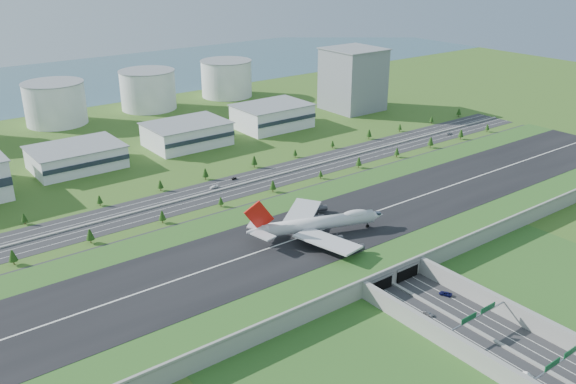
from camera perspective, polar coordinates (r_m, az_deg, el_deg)
ground at (r=314.06m, az=3.22°, el=-4.91°), size 1200.00×1200.00×0.00m
airfield_deck at (r=312.14m, az=3.24°, el=-4.24°), size 520.00×100.00×9.20m
underpass_road at (r=255.71m, az=18.06°, el=-12.12°), size 38.80×120.40×8.00m
sign_gantry_near at (r=255.78m, az=17.35°, el=-11.07°), size 38.70×0.70×9.80m
sign_gantry_far at (r=241.78m, az=24.18°, el=-14.29°), size 38.70×0.70×9.80m
north_expressway at (r=384.61m, az=-5.93°, el=0.28°), size 560.00×36.00×0.12m
tree_row at (r=383.60m, az=-5.72°, el=0.97°), size 498.28×48.64×8.31m
hangar_mid_a at (r=441.52m, az=-19.18°, el=3.08°), size 58.00×42.00×15.00m
hangar_mid_b at (r=471.89m, az=-9.44°, el=5.36°), size 58.00×42.00×17.00m
hangar_mid_c at (r=511.82m, az=-1.49°, el=7.10°), size 58.00×42.00×19.00m
office_tower at (r=570.20m, az=6.09°, el=10.42°), size 46.00×46.00×55.00m
fuel_tank_b at (r=556.73m, az=-20.95°, el=7.74°), size 50.00×50.00×35.00m
fuel_tank_c at (r=584.98m, az=-12.96°, el=9.28°), size 50.00×50.00×35.00m
fuel_tank_d at (r=623.63m, az=-5.77°, el=10.51°), size 50.00×50.00×35.00m
bay_water at (r=729.77m, az=-22.18°, el=9.31°), size 1200.00×260.00×0.06m
boeing_747 at (r=302.69m, az=2.75°, el=-2.95°), size 70.51×65.52×22.69m
car_0 at (r=263.92m, az=13.01°, el=-11.01°), size 2.22×4.73×1.56m
car_1 at (r=241.81m, az=21.52°, el=-15.64°), size 1.61×4.05×1.31m
car_2 at (r=279.08m, az=14.52°, el=-9.19°), size 4.72×6.26×1.58m
car_5 at (r=399.34m, az=-5.10°, el=1.27°), size 4.24×2.06×1.34m
car_6 at (r=510.10m, az=14.83°, el=5.30°), size 6.21×3.92×1.60m
car_7 at (r=386.64m, az=-6.97°, el=0.49°), size 5.66×2.44×1.63m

